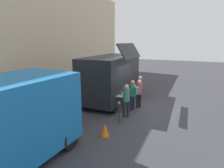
% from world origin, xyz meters
% --- Properties ---
extents(ground_plane, '(60.00, 60.00, 0.00)m').
position_xyz_m(ground_plane, '(0.00, 0.00, 0.00)').
color(ground_plane, '#38383D').
extents(curb_strip, '(28.00, 1.60, 0.15)m').
position_xyz_m(curb_strip, '(-3.41, 4.61, 0.07)').
color(curb_strip, '#9E998E').
rests_on(curb_strip, ground).
extents(food_truck_main, '(5.48, 2.89, 3.74)m').
position_xyz_m(food_truck_main, '(0.60, 1.99, 1.60)').
color(food_truck_main, black).
rests_on(food_truck_main, ground).
extents(traffic_cone_orange, '(0.36, 0.36, 0.55)m').
position_xyz_m(traffic_cone_orange, '(-3.99, 0.27, 0.28)').
color(traffic_cone_orange, orange).
rests_on(traffic_cone_orange, ground).
extents(trash_bin, '(0.60, 0.60, 0.87)m').
position_xyz_m(trash_bin, '(4.61, 4.31, 0.44)').
color(trash_bin, '#2E5B39').
rests_on(trash_bin, ground).
extents(customer_front_ordering, '(0.34, 0.34, 1.69)m').
position_xyz_m(customer_front_ordering, '(-0.09, -0.07, 1.01)').
color(customer_front_ordering, black).
rests_on(customer_front_ordering, ground).
extents(customer_mid_with_backpack, '(0.45, 0.57, 1.74)m').
position_xyz_m(customer_mid_with_backpack, '(-0.68, 0.11, 1.06)').
color(customer_mid_with_backpack, '#202535').
rests_on(customer_mid_with_backpack, ground).
extents(customer_rear_waiting, '(0.35, 0.35, 1.74)m').
position_xyz_m(customer_rear_waiting, '(-1.72, 0.15, 1.04)').
color(customer_rear_waiting, '#1D2436').
rests_on(customer_rear_waiting, ground).
extents(customer_extra_browsing, '(0.33, 0.33, 1.63)m').
position_xyz_m(customer_extra_browsing, '(1.45, 0.30, 0.97)').
color(customer_extra_browsing, '#1F2134').
rests_on(customer_extra_browsing, ground).
extents(child_near_queue, '(0.22, 0.22, 1.06)m').
position_xyz_m(child_near_queue, '(-2.50, 0.23, 0.64)').
color(child_near_queue, '#4A4743').
rests_on(child_near_queue, ground).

